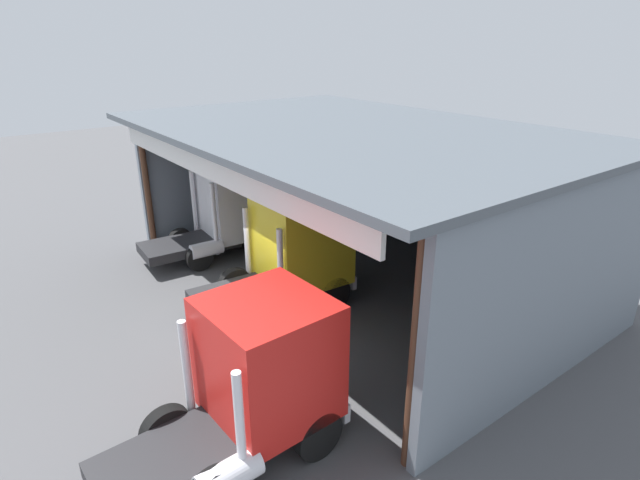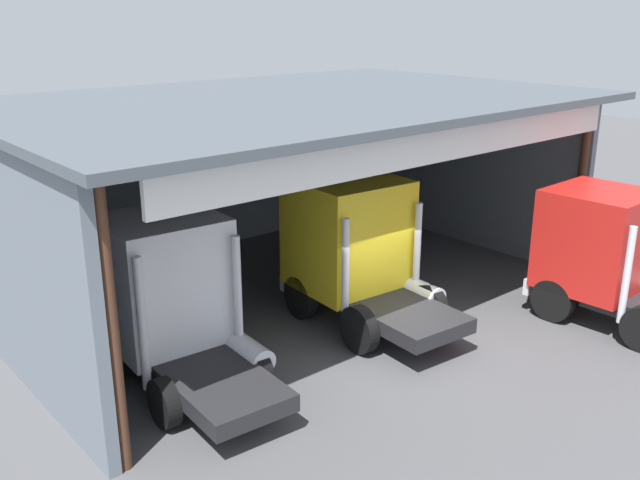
{
  "view_description": "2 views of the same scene",
  "coord_description": "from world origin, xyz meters",
  "px_view_note": "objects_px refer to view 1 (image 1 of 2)",
  "views": [
    {
      "loc": [
        12.66,
        -6.14,
        8.25
      ],
      "look_at": [
        0.0,
        3.39,
        1.88
      ],
      "focal_mm": 28.48,
      "sensor_mm": 36.0,
      "label": 1
    },
    {
      "loc": [
        -11.54,
        -10.15,
        7.75
      ],
      "look_at": [
        0.0,
        3.39,
        1.88
      ],
      "focal_mm": 39.48,
      "sensor_mm": 36.0,
      "label": 2
    }
  ],
  "objects_px": {
    "truck_white_right_bay": "(227,209)",
    "truck_red_left_bay": "(257,377)",
    "oil_drum": "(541,287)",
    "truck_yellow_center_left_bay": "(294,248)",
    "tool_cart": "(531,294)"
  },
  "relations": [
    {
      "from": "truck_red_left_bay",
      "to": "oil_drum",
      "type": "relative_size",
      "value": 5.35
    },
    {
      "from": "truck_red_left_bay",
      "to": "tool_cart",
      "type": "relative_size",
      "value": 5.05
    },
    {
      "from": "truck_white_right_bay",
      "to": "oil_drum",
      "type": "xyz_separation_m",
      "value": [
        9.94,
        6.41,
        -1.39
      ]
    },
    {
      "from": "truck_white_right_bay",
      "to": "tool_cart",
      "type": "relative_size",
      "value": 5.19
    },
    {
      "from": "oil_drum",
      "to": "truck_red_left_bay",
      "type": "bearing_deg",
      "value": -89.79
    },
    {
      "from": "tool_cart",
      "to": "truck_white_right_bay",
      "type": "bearing_deg",
      "value": -150.91
    },
    {
      "from": "oil_drum",
      "to": "tool_cart",
      "type": "bearing_deg",
      "value": -80.11
    },
    {
      "from": "truck_white_right_bay",
      "to": "tool_cart",
      "type": "xyz_separation_m",
      "value": [
        10.08,
        5.61,
        -1.36
      ]
    },
    {
      "from": "truck_white_right_bay",
      "to": "truck_red_left_bay",
      "type": "height_order",
      "value": "truck_white_right_bay"
    },
    {
      "from": "truck_yellow_center_left_bay",
      "to": "truck_white_right_bay",
      "type": "bearing_deg",
      "value": -178.39
    },
    {
      "from": "truck_white_right_bay",
      "to": "tool_cart",
      "type": "height_order",
      "value": "truck_white_right_bay"
    },
    {
      "from": "truck_yellow_center_left_bay",
      "to": "oil_drum",
      "type": "xyz_separation_m",
      "value": [
        4.83,
        6.65,
        -1.47
      ]
    },
    {
      "from": "truck_white_right_bay",
      "to": "truck_red_left_bay",
      "type": "xyz_separation_m",
      "value": [
        9.98,
        -4.5,
        -0.07
      ]
    },
    {
      "from": "truck_white_right_bay",
      "to": "oil_drum",
      "type": "distance_m",
      "value": 11.91
    },
    {
      "from": "tool_cart",
      "to": "truck_yellow_center_left_bay",
      "type": "bearing_deg",
      "value": -130.33
    }
  ]
}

